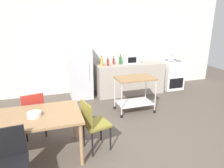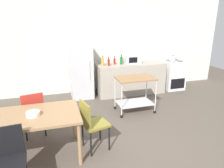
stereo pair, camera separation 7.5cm
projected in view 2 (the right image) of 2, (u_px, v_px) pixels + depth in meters
The scene contains 17 objects.
ground_plane at pixel (137, 146), 3.66m from camera, with size 12.00×12.00×0.00m, color brown.
back_wall at pixel (96, 44), 6.14m from camera, with size 8.40×0.12×2.90m, color silver.
kitchen_counter at pixel (131, 79), 6.14m from camera, with size 2.00×0.64×0.90m, color #A89E8E.
dining_table at pixel (30, 120), 3.17m from camera, with size 1.50×0.90×0.75m.
chair_black at pixel (9, 158), 2.55m from camera, with size 0.43×0.43×0.89m.
chair_olive at pixel (92, 122), 3.42m from camera, with size 0.48×0.48×0.89m.
chair_red at pixel (33, 111), 3.83m from camera, with size 0.48×0.48×0.89m.
stove_oven at pixel (173, 75), 6.55m from camera, with size 0.60×0.61×0.92m.
refrigerator at pixel (81, 71), 5.74m from camera, with size 0.60×0.63×1.55m.
kitchen_cart at pixel (135, 89), 4.87m from camera, with size 0.91×0.57×0.85m.
bottle_sparkling_water at pixel (103, 62), 5.68m from camera, with size 0.08×0.08×0.29m.
bottle_soda at pixel (109, 62), 5.75m from camera, with size 0.06×0.06×0.24m.
bottle_hot_sauce at pixel (115, 61), 5.92m from camera, with size 0.06×0.06×0.24m.
bottle_soy_sauce at pixel (121, 60), 5.92m from camera, with size 0.08×0.08×0.28m.
microwave at pixel (132, 59), 6.04m from camera, with size 0.46×0.35×0.26m.
fruit_bowl at pixel (33, 114), 3.12m from camera, with size 0.21×0.21×0.07m, color white.
kettle at pixel (173, 59), 6.26m from camera, with size 0.24×0.17×0.19m.
Camera 2 is at (-1.32, -2.89, 2.16)m, focal length 32.99 mm.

